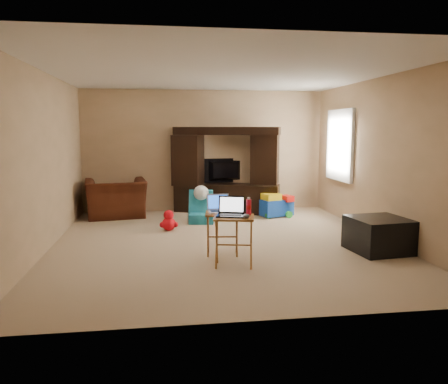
{
  "coord_description": "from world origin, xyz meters",
  "views": [
    {
      "loc": [
        -0.86,
        -6.36,
        1.69
      ],
      "look_at": [
        0.0,
        -0.2,
        0.8
      ],
      "focal_mm": 35.0,
      "sensor_mm": 36.0,
      "label": 1
    }
  ],
  "objects": [
    {
      "name": "laptop_right",
      "position": [
        -0.05,
        -1.15,
        0.75
      ],
      "size": [
        0.39,
        0.35,
        0.24
      ],
      "primitive_type": "cube",
      "rotation": [
        0.0,
        0.0,
        -0.27
      ],
      "color": "black",
      "rests_on": "tray_table_right"
    },
    {
      "name": "tray_table_right",
      "position": [
        -0.01,
        -1.17,
        0.32
      ],
      "size": [
        0.56,
        0.48,
        0.63
      ],
      "primitive_type": "cube",
      "rotation": [
        0.0,
        0.0,
        -0.2
      ],
      "color": "#AB6629",
      "rests_on": "floor"
    },
    {
      "name": "laptop_left",
      "position": [
        -0.12,
        -0.62,
        0.7
      ],
      "size": [
        0.33,
        0.28,
        0.24
      ],
      "primitive_type": "cube",
      "rotation": [
        0.0,
        0.0,
        0.08
      ],
      "color": "silver",
      "rests_on": "tray_table_left"
    },
    {
      "name": "mouse_right",
      "position": [
        0.12,
        -1.29,
        0.66
      ],
      "size": [
        0.1,
        0.14,
        0.05
      ],
      "primitive_type": "ellipsoid",
      "rotation": [
        0.0,
        0.0,
        -0.16
      ],
      "color": "#3D3D42",
      "rests_on": "tray_table_right"
    },
    {
      "name": "television",
      "position": [
        0.43,
        2.66,
        0.84
      ],
      "size": [
        0.89,
        0.21,
        0.51
      ],
      "primitive_type": "imported",
      "rotation": [
        0.0,
        0.0,
        3.25
      ],
      "color": "black",
      "rests_on": "entertainment_center"
    },
    {
      "name": "recliner",
      "position": [
        -1.78,
        2.23,
        0.37
      ],
      "size": [
        1.26,
        1.14,
        0.73
      ],
      "primitive_type": "imported",
      "rotation": [
        0.0,
        0.0,
        3.29
      ],
      "color": "#4A1E0F",
      "rests_on": "floor"
    },
    {
      "name": "water_bottle",
      "position": [
        0.19,
        -1.09,
        0.73
      ],
      "size": [
        0.06,
        0.06,
        0.2
      ],
      "primitive_type": "cylinder",
      "color": "red",
      "rests_on": "tray_table_right"
    },
    {
      "name": "window_pane",
      "position": [
        2.48,
        1.55,
        1.4
      ],
      "size": [
        0.0,
        1.2,
        1.2
      ],
      "primitive_type": "plane",
      "rotation": [
        1.57,
        0.0,
        -1.57
      ],
      "color": "white",
      "rests_on": "ground"
    },
    {
      "name": "push_toy",
      "position": [
        1.33,
        1.82,
        0.24
      ],
      "size": [
        0.74,
        0.63,
        0.47
      ],
      "primitive_type": null,
      "rotation": [
        0.0,
        0.0,
        0.33
      ],
      "color": "#1649B7",
      "rests_on": "floor"
    },
    {
      "name": "child_rocker",
      "position": [
        -0.18,
        1.48,
        0.3
      ],
      "size": [
        0.53,
        0.58,
        0.6
      ],
      "primitive_type": null,
      "rotation": [
        0.0,
        0.0,
        -0.18
      ],
      "color": "teal",
      "rests_on": "floor"
    },
    {
      "name": "wall_front",
      "position": [
        0.0,
        -2.75,
        1.25
      ],
      "size": [
        5.0,
        0.0,
        5.0
      ],
      "primitive_type": "plane",
      "rotation": [
        -1.57,
        0.0,
        0.0
      ],
      "color": "tan",
      "rests_on": "ground"
    },
    {
      "name": "wall_left",
      "position": [
        -2.5,
        0.0,
        1.25
      ],
      "size": [
        0.0,
        5.5,
        5.5
      ],
      "primitive_type": "plane",
      "rotation": [
        1.57,
        0.0,
        1.57
      ],
      "color": "tan",
      "rests_on": "ground"
    },
    {
      "name": "tray_table_left",
      "position": [
        -0.09,
        -0.65,
        0.29
      ],
      "size": [
        0.49,
        0.42,
        0.58
      ],
      "primitive_type": "cube",
      "rotation": [
        0.0,
        0.0,
        -0.14
      ],
      "color": "brown",
      "rests_on": "floor"
    },
    {
      "name": "mouse_left",
      "position": [
        0.1,
        -0.72,
        0.61
      ],
      "size": [
        0.11,
        0.14,
        0.05
      ],
      "primitive_type": "ellipsoid",
      "rotation": [
        0.0,
        0.0,
        0.33
      ],
      "color": "silver",
      "rests_on": "tray_table_left"
    },
    {
      "name": "ottoman",
      "position": [
        2.1,
        -0.78,
        0.24
      ],
      "size": [
        0.82,
        0.82,
        0.47
      ],
      "primitive_type": "cube",
      "rotation": [
        0.0,
        0.0,
        0.12
      ],
      "color": "black",
      "rests_on": "floor"
    },
    {
      "name": "ceiling",
      "position": [
        0.0,
        0.0,
        2.5
      ],
      "size": [
        5.5,
        5.5,
        0.0
      ],
      "primitive_type": "plane",
      "rotation": [
        3.14,
        0.0,
        0.0
      ],
      "color": "silver",
      "rests_on": "ground"
    },
    {
      "name": "window_frame",
      "position": [
        2.46,
        1.55,
        1.4
      ],
      "size": [
        0.06,
        1.14,
        1.34
      ],
      "primitive_type": "cube",
      "color": "white",
      "rests_on": "ground"
    },
    {
      "name": "floor",
      "position": [
        0.0,
        0.0,
        0.0
      ],
      "size": [
        5.5,
        5.5,
        0.0
      ],
      "primitive_type": "plane",
      "color": "tan",
      "rests_on": "ground"
    },
    {
      "name": "wall_back",
      "position": [
        0.0,
        2.75,
        1.25
      ],
      "size": [
        5.0,
        0.0,
        5.0
      ],
      "primitive_type": "plane",
      "rotation": [
        1.57,
        0.0,
        0.0
      ],
      "color": "tan",
      "rests_on": "ground"
    },
    {
      "name": "entertainment_center",
      "position": [
        0.43,
        2.45,
        0.87
      ],
      "size": [
        2.19,
        1.23,
        1.74
      ],
      "primitive_type": "cube",
      "rotation": [
        0.0,
        0.0,
        -0.35
      ],
      "color": "black",
      "rests_on": "floor"
    },
    {
      "name": "wall_right",
      "position": [
        2.5,
        0.0,
        1.25
      ],
      "size": [
        0.0,
        5.5,
        5.5
      ],
      "primitive_type": "plane",
      "rotation": [
        1.57,
        0.0,
        -1.57
      ],
      "color": "tan",
      "rests_on": "ground"
    },
    {
      "name": "plush_toy",
      "position": [
        -0.79,
        0.9,
        0.18
      ],
      "size": [
        0.32,
        0.27,
        0.36
      ],
      "primitive_type": null,
      "color": "red",
      "rests_on": "floor"
    }
  ]
}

